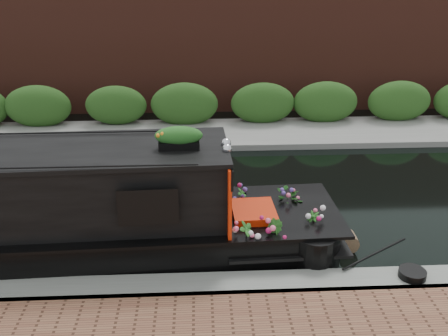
{
  "coord_description": "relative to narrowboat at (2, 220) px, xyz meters",
  "views": [
    {
      "loc": [
        0.43,
        -9.85,
        5.12
      ],
      "look_at": [
        0.9,
        -0.6,
        1.07
      ],
      "focal_mm": 40.0,
      "sensor_mm": 36.0,
      "label": 1
    }
  ],
  "objects": [
    {
      "name": "far_hedge",
      "position": [
        3.07,
        7.15,
        -0.8
      ],
      "size": [
        40.0,
        1.1,
        2.8
      ],
      "primitive_type": "cube",
      "color": "#264E1A",
      "rests_on": "ground"
    },
    {
      "name": "near_bank_coping",
      "position": [
        3.07,
        -1.25,
        -0.8
      ],
      "size": [
        40.0,
        0.6,
        0.5
      ],
      "primitive_type": "cube",
      "color": "gray",
      "rests_on": "ground"
    },
    {
      "name": "ground",
      "position": [
        3.07,
        2.05,
        -0.8
      ],
      "size": [
        80.0,
        80.0,
        0.0
      ],
      "primitive_type": "plane",
      "color": "black",
      "rests_on": "ground"
    },
    {
      "name": "coiled_mooring_rope",
      "position": [
        6.9,
        -1.25,
        -0.49
      ],
      "size": [
        0.44,
        0.44,
        0.12
      ],
      "primitive_type": "cylinder",
      "color": "black",
      "rests_on": "near_bank_coping"
    },
    {
      "name": "narrowboat",
      "position": [
        0.0,
        0.0,
        0.0
      ],
      "size": [
        11.51,
        2.43,
        2.68
      ],
      "rotation": [
        0.0,
        0.0,
        0.04
      ],
      "color": "black",
      "rests_on": "ground"
    },
    {
      "name": "rope_fender",
      "position": [
        6.21,
        -0.0,
        -0.63
      ],
      "size": [
        0.34,
        0.33,
        0.34
      ],
      "primitive_type": "cylinder",
      "rotation": [
        1.57,
        0.0,
        0.0
      ],
      "color": "#816144",
      "rests_on": "ground"
    },
    {
      "name": "far_brick_wall",
      "position": [
        3.07,
        9.25,
        -0.8
      ],
      "size": [
        40.0,
        1.0,
        8.0
      ],
      "primitive_type": "cube",
      "color": "#53261C",
      "rests_on": "ground"
    },
    {
      "name": "far_bank_path",
      "position": [
        3.07,
        6.25,
        -0.8
      ],
      "size": [
        40.0,
        2.4,
        0.34
      ],
      "primitive_type": "cube",
      "color": "gray",
      "rests_on": "ground"
    }
  ]
}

